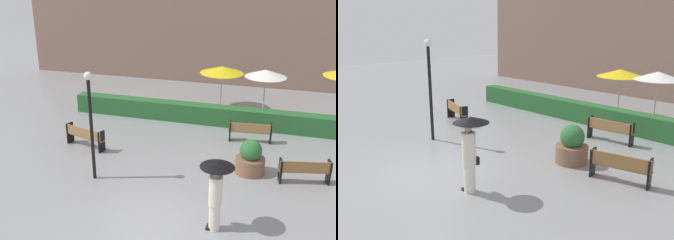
% 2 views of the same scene
% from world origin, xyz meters
% --- Properties ---
extents(ground_plane, '(60.00, 60.00, 0.00)m').
position_xyz_m(ground_plane, '(0.00, 0.00, 0.00)').
color(ground_plane, gray).
extents(bench_far_right, '(1.80, 0.76, 0.87)m').
position_xyz_m(bench_far_right, '(4.34, 3.68, 0.51)').
color(bench_far_right, olive).
rests_on(bench_far_right, ground).
extents(bench_back_row, '(1.86, 0.55, 0.87)m').
position_xyz_m(bench_back_row, '(2.13, 6.74, 0.52)').
color(bench_back_row, '#9E7242').
rests_on(bench_back_row, ground).
extents(bench_far_left, '(1.90, 0.85, 0.89)m').
position_xyz_m(bench_far_left, '(-4.38, 4.17, 0.53)').
color(bench_far_left, '#9E7242').
rests_on(bench_far_left, ground).
extents(pedestrian_with_umbrella, '(0.98, 0.98, 2.12)m').
position_xyz_m(pedestrian_with_umbrella, '(1.85, 0.17, 1.37)').
color(pedestrian_with_umbrella, silver).
rests_on(pedestrian_with_umbrella, ground).
extents(planter_pot, '(1.07, 1.07, 1.29)m').
position_xyz_m(planter_pot, '(2.44, 3.93, 0.55)').
color(planter_pot, brown).
rests_on(planter_pot, ground).
extents(lamp_post, '(0.28, 0.28, 3.90)m').
position_xyz_m(lamp_post, '(-2.81, 1.89, 2.39)').
color(lamp_post, black).
rests_on(lamp_post, ground).
extents(patio_umbrella_yellow, '(2.26, 2.26, 2.28)m').
position_xyz_m(patio_umbrella_yellow, '(0.13, 10.73, 2.10)').
color(patio_umbrella_yellow, silver).
rests_on(patio_umbrella_yellow, ground).
extents(patio_umbrella_white, '(2.00, 2.00, 2.47)m').
position_xyz_m(patio_umbrella_white, '(2.39, 9.85, 2.29)').
color(patio_umbrella_white, silver).
rests_on(patio_umbrella_white, ground).
extents(hedge_strip, '(12.97, 0.70, 0.90)m').
position_xyz_m(hedge_strip, '(-0.35, 8.40, 0.45)').
color(hedge_strip, '#28602D').
rests_on(hedge_strip, ground).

